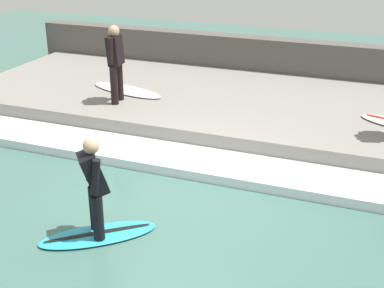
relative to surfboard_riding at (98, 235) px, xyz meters
The scene contains 8 objects.
ground_plane 1.52m from the surfboard_riding, 24.21° to the right, with size 28.00×28.00×0.00m, color #426B60.
concrete_ledge 5.33m from the surfboard_riding, ahead, with size 4.40×12.69×0.42m, color gray.
back_wall 7.79m from the surfboard_riding, ahead, with size 0.50×13.32×1.23m, color #544F49.
wave_foam_crest 2.64m from the surfboard_riding, 13.68° to the right, with size 1.06×12.05×0.17m, color silver.
surfboard_riding is the anchor object (origin of this frame).
surfer_riding 0.81m from the surfboard_riding, ahead, with size 0.52×0.52×1.40m.
surfer_waiting_near 4.70m from the surfboard_riding, 24.81° to the left, with size 0.55×0.31×1.61m.
surfboard_waiting_near 5.25m from the surfboard_riding, 23.05° to the left, with size 1.04×2.00×0.06m.
Camera 1 is at (-6.73, -2.82, 4.05)m, focal length 50.00 mm.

